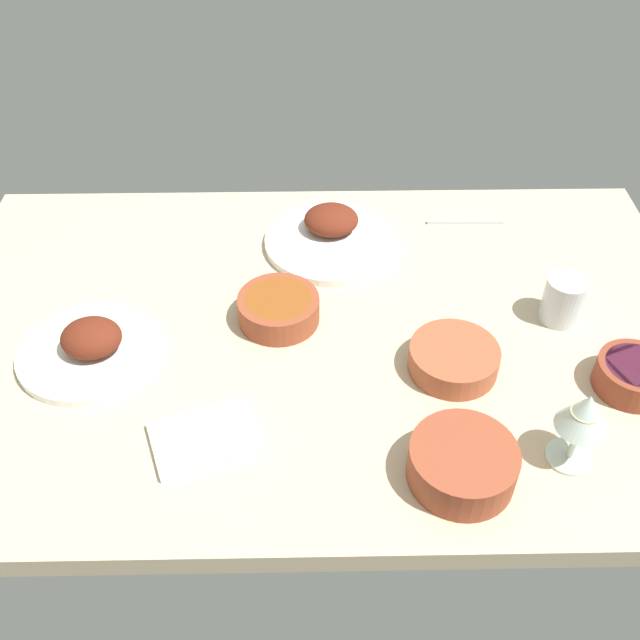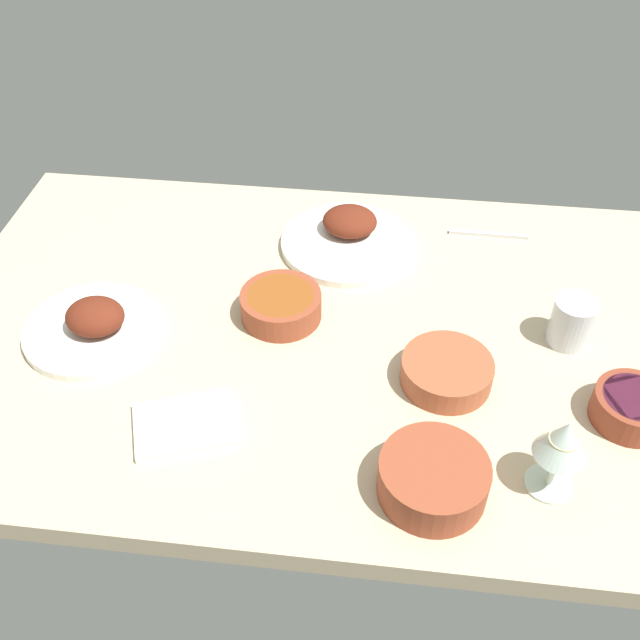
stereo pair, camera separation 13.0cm
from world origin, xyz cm
name	(u,v)px [view 2 (the right image)]	position (x,y,z in cm)	size (l,w,h in cm)	color
dining_table	(320,336)	(0.00, 0.00, 2.00)	(140.00, 90.00, 4.00)	#C6B28E
plate_far_side	(93,325)	(-39.69, -6.08, 6.08)	(24.25, 24.25, 7.23)	white
plate_near_viewer	(348,236)	(2.72, 25.92, 5.89)	(27.13, 27.13, 6.72)	white
bowl_onions	(632,407)	(51.00, -14.96, 6.82)	(12.27, 12.27, 5.15)	brown
bowl_cream	(433,477)	(20.11, -32.34, 7.31)	(15.94, 15.94, 6.10)	brown
bowl_soup	(281,304)	(-7.43, 2.48, 6.76)	(14.76, 14.76, 5.05)	brown
bowl_pasta	(447,371)	(22.30, -10.36, 6.52)	(15.18, 15.18, 4.58)	#A35133
wine_glass	(563,443)	(37.11, -29.23, 13.93)	(7.60, 7.60, 14.00)	silver
water_tumbler	(572,322)	(43.63, 2.04, 8.43)	(7.37, 7.37, 8.85)	silver
folded_napkin	(185,424)	(-18.34, -24.94, 4.60)	(15.82, 11.16, 1.20)	white
fork_loose	(488,234)	(31.52, 32.01, 4.40)	(16.27, 0.90, 0.80)	silver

